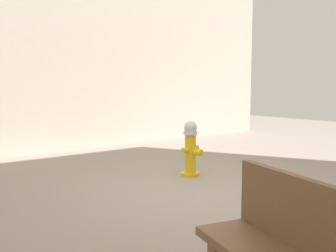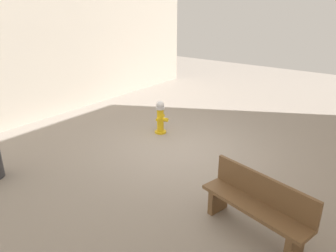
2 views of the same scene
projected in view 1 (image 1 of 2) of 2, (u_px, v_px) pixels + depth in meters
name	position (u px, v px, depth m)	size (l,w,h in m)	color
ground_plane	(211.00, 196.00, 5.04)	(23.40, 23.40, 0.00)	gray
fire_hydrant	(191.00, 148.00, 6.19)	(0.39, 0.42, 0.92)	gold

